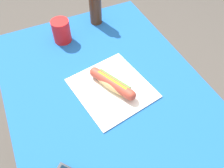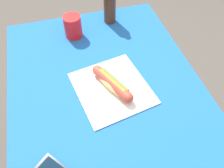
# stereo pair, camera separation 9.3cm
# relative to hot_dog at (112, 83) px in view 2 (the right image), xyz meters

# --- Properties ---
(ground_plane) EXTENTS (6.00, 6.00, 0.00)m
(ground_plane) POSITION_rel_hot_dog_xyz_m (-0.03, -0.02, -0.81)
(ground_plane) COLOR #47423D
(ground_plane) RESTS_ON ground
(dining_table) EXTENTS (1.04, 0.80, 0.78)m
(dining_table) POSITION_rel_hot_dog_xyz_m (-0.03, -0.02, -0.19)
(dining_table) COLOR brown
(dining_table) RESTS_ON ground
(paper_wrapper) EXTENTS (0.34, 0.33, 0.01)m
(paper_wrapper) POSITION_rel_hot_dog_xyz_m (0.00, -0.00, -0.03)
(paper_wrapper) COLOR silver
(paper_wrapper) RESTS_ON dining_table
(hot_dog) EXTENTS (0.21, 0.12, 0.05)m
(hot_dog) POSITION_rel_hot_dog_xyz_m (0.00, 0.00, 0.00)
(hot_dog) COLOR #E5BC75
(hot_dog) RESTS_ON paper_wrapper
(soda_bottle) EXTENTS (0.06, 0.06, 0.25)m
(soda_bottle) POSITION_rel_hot_dog_xyz_m (-0.45, 0.11, 0.08)
(soda_bottle) COLOR #4C2814
(soda_bottle) RESTS_ON dining_table
(drinking_cup) EXTENTS (0.09, 0.09, 0.11)m
(drinking_cup) POSITION_rel_hot_dog_xyz_m (-0.38, -0.09, 0.02)
(drinking_cup) COLOR red
(drinking_cup) RESTS_ON dining_table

